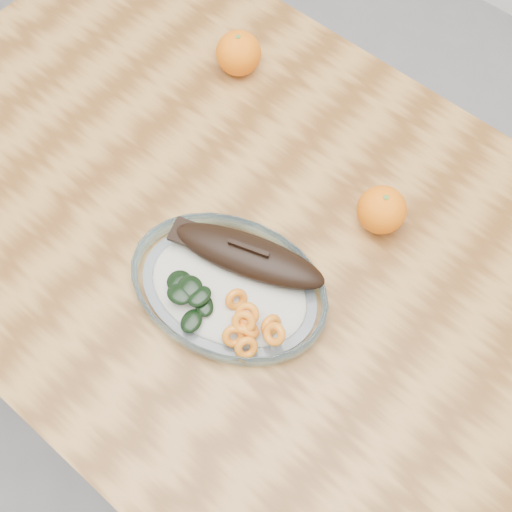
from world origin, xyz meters
name	(u,v)px	position (x,y,z in m)	size (l,w,h in m)	color
ground	(242,362)	(0.00, 0.00, 0.00)	(3.00, 3.00, 0.00)	slate
dining_table	(235,249)	(0.00, 0.00, 0.65)	(1.20, 0.80, 0.75)	brown
plated_meal	(229,285)	(0.07, -0.09, 0.77)	(0.63, 0.63, 0.08)	white
orange_left	(239,53)	(-0.18, 0.23, 0.79)	(0.08, 0.08, 0.08)	#F05904
orange_right	(382,210)	(0.17, 0.14, 0.79)	(0.07, 0.07, 0.07)	#F05904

